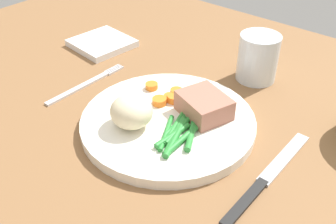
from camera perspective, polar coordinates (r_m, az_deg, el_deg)
dining_table at (r=60.30cm, az=-1.21°, el=-1.24°), size 120.00×90.00×2.00cm
dinner_plate at (r=56.99cm, az=-0.00°, el=-1.47°), size 25.62×25.62×1.60cm
meat_portion at (r=56.52cm, az=5.33°, el=0.98°), size 8.70×7.94×3.16cm
mashed_potatoes at (r=53.69cm, az=-5.06°, el=-0.11°), size 6.09×5.93×4.69cm
carrot_slices at (r=60.43cm, az=-0.20°, el=2.47°), size 7.26×5.62×1.12cm
green_beans at (r=53.04cm, az=1.46°, el=-3.11°), size 6.96×9.93×0.89cm
fork at (r=68.41cm, az=-11.97°, el=4.06°), size 1.44×16.60×0.40cm
knife at (r=50.76cm, az=14.33°, el=-9.39°), size 1.70×20.50×0.64cm
water_glass at (r=69.06cm, az=13.05°, el=7.37°), size 6.91×6.91×8.19cm
napkin at (r=81.14cm, az=-9.71°, el=9.97°), size 11.79×11.63×1.31cm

